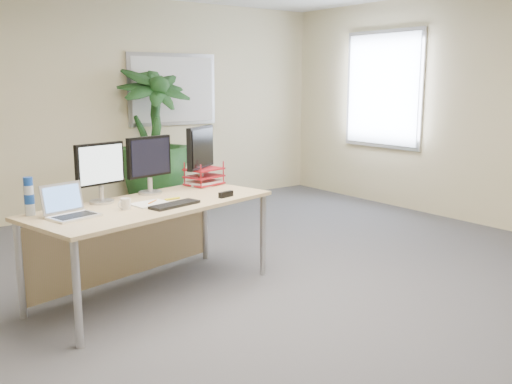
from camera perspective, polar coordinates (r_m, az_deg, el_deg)
floor at (r=4.19m, az=3.86°, el=-12.35°), size 8.00×8.00×0.00m
back_wall at (r=7.36m, az=-16.73°, el=8.16°), size 7.00×0.04×2.70m
whiteboard at (r=7.82m, az=-8.31°, el=10.11°), size 1.30×0.04×0.95m
window at (r=7.93m, az=12.57°, el=9.97°), size 0.04×1.30×1.55m
desk at (r=4.57m, az=-11.12°, el=-2.80°), size 2.06×1.24×0.74m
floor_plant at (r=7.43m, az=-10.17°, el=3.82°), size 0.88×0.88×1.50m
monitor_left at (r=4.49m, az=-15.31°, el=2.25°), size 0.41×0.19×0.46m
monitor_right at (r=4.77m, az=-10.62°, el=3.05°), size 0.43×0.19×0.48m
monitor_dark at (r=5.07m, az=-5.55°, el=3.99°), size 0.42×0.31×0.53m
laptop at (r=4.14m, az=-18.21°, el=-1.56°), size 0.37×0.34×0.23m
keyboard at (r=4.31m, az=-8.14°, el=-1.25°), size 0.43×0.23×0.02m
coffee_mug at (r=4.26m, az=-12.94°, el=-1.16°), size 0.11×0.07×0.08m
spiral_notebook at (r=4.40m, az=-10.52°, el=-1.16°), size 0.29×0.24×0.01m
orange_pen at (r=4.41m, az=-10.31°, el=-0.96°), size 0.11×0.10×0.01m
yellow_highlighter at (r=4.54m, az=-8.36°, el=-0.66°), size 0.13×0.02×0.02m
water_bottle at (r=4.26m, az=-21.74°, el=-0.48°), size 0.07×0.07×0.27m
letter_tray at (r=5.14m, az=-5.21°, el=1.42°), size 0.36×0.30×0.15m
stapler at (r=4.60m, az=-3.03°, el=-0.24°), size 0.14×0.07×0.05m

